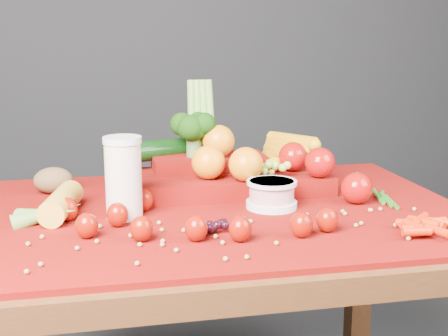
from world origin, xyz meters
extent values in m
cube|color=black|center=(0.00, 1.50, 1.25)|extent=(3.00, 0.02, 2.50)
cube|color=#3A1B0D|center=(0.00, 0.00, 0.72)|extent=(1.10, 0.80, 0.05)
cube|color=#3A1B0D|center=(-0.48, 0.33, 0.35)|extent=(0.06, 0.06, 0.70)
cube|color=#3A1B0D|center=(0.48, 0.33, 0.35)|extent=(0.06, 0.06, 0.70)
cube|color=#680307|center=(0.00, 0.00, 0.76)|extent=(1.05, 0.75, 0.01)
cylinder|color=beige|center=(-0.22, -0.02, 0.85)|extent=(0.08, 0.08, 0.17)
cylinder|color=silver|center=(-0.22, -0.02, 0.93)|extent=(0.08, 0.08, 0.01)
cylinder|color=silver|center=(0.10, -0.01, 0.77)|extent=(0.11, 0.11, 0.02)
cylinder|color=#C98496|center=(0.10, -0.01, 0.80)|extent=(0.10, 0.10, 0.05)
cylinder|color=silver|center=(0.10, -0.01, 0.82)|extent=(0.11, 0.11, 0.01)
ellipsoid|color=maroon|center=(-0.24, -0.08, 0.79)|extent=(0.04, 0.04, 0.05)
cone|color=#0B400D|center=(-0.24, -0.08, 0.81)|extent=(0.03, 0.03, 0.01)
ellipsoid|color=maroon|center=(-0.30, -0.14, 0.79)|extent=(0.04, 0.04, 0.05)
cone|color=#0B400D|center=(-0.30, -0.14, 0.81)|extent=(0.03, 0.03, 0.01)
ellipsoid|color=maroon|center=(-0.20, -0.18, 0.79)|extent=(0.04, 0.04, 0.05)
cone|color=#0B400D|center=(-0.20, -0.18, 0.81)|extent=(0.03, 0.03, 0.01)
ellipsoid|color=maroon|center=(-0.10, -0.20, 0.79)|extent=(0.04, 0.04, 0.05)
cone|color=#0B400D|center=(-0.10, -0.20, 0.81)|extent=(0.03, 0.03, 0.01)
ellipsoid|color=maroon|center=(-0.02, -0.22, 0.79)|extent=(0.04, 0.04, 0.05)
cone|color=#0B400D|center=(-0.02, -0.22, 0.81)|extent=(0.03, 0.03, 0.01)
ellipsoid|color=maroon|center=(0.10, -0.22, 0.79)|extent=(0.04, 0.04, 0.05)
cone|color=#0B400D|center=(0.10, -0.22, 0.81)|extent=(0.03, 0.03, 0.01)
ellipsoid|color=maroon|center=(-0.18, 0.02, 0.79)|extent=(0.04, 0.04, 0.05)
cone|color=#0B400D|center=(-0.18, 0.02, 0.81)|extent=(0.03, 0.03, 0.01)
ellipsoid|color=maroon|center=(-0.34, -0.02, 0.79)|extent=(0.04, 0.04, 0.05)
cone|color=#0B400D|center=(-0.34, -0.02, 0.81)|extent=(0.03, 0.03, 0.01)
ellipsoid|color=maroon|center=(0.16, -0.20, 0.79)|extent=(0.04, 0.04, 0.05)
cone|color=#0B400D|center=(0.16, -0.20, 0.81)|extent=(0.03, 0.03, 0.01)
cylinder|color=gold|center=(-0.35, 0.02, 0.79)|extent=(0.09, 0.19, 0.06)
ellipsoid|color=brown|center=(-0.38, 0.22, 0.79)|extent=(0.09, 0.07, 0.06)
cube|color=#680307|center=(0.02, 0.15, 0.78)|extent=(0.52, 0.22, 0.04)
cube|color=#680307|center=(0.00, 0.20, 0.82)|extent=(0.28, 0.12, 0.03)
sphere|color=#A1000D|center=(0.24, 0.06, 0.84)|extent=(0.07, 0.07, 0.07)
sphere|color=#A1000D|center=(0.30, -0.02, 0.80)|extent=(0.07, 0.07, 0.07)
sphere|color=#A1000D|center=(0.20, 0.14, 0.84)|extent=(0.07, 0.07, 0.07)
sphere|color=#DC5D08|center=(-0.02, 0.10, 0.85)|extent=(0.08, 0.08, 0.08)
sphere|color=#DC5D08|center=(0.06, 0.06, 0.85)|extent=(0.08, 0.08, 0.08)
sphere|color=#DC5D08|center=(0.02, 0.18, 0.88)|extent=(0.08, 0.08, 0.08)
cylinder|color=#C3940A|center=(0.17, 0.22, 0.82)|extent=(0.06, 0.17, 0.04)
cylinder|color=#C3940A|center=(0.19, 0.22, 0.84)|extent=(0.04, 0.16, 0.04)
cylinder|color=#C3940A|center=(0.21, 0.22, 0.85)|extent=(0.07, 0.17, 0.04)
cylinder|color=#C3940A|center=(0.22, 0.22, 0.87)|extent=(0.10, 0.16, 0.04)
cylinder|color=#3F662D|center=(-0.04, 0.20, 0.86)|extent=(0.04, 0.04, 0.04)
cylinder|color=olive|center=(-0.04, 0.24, 0.92)|extent=(0.03, 0.06, 0.22)
cylinder|color=olive|center=(-0.02, 0.24, 0.92)|extent=(0.02, 0.06, 0.22)
cylinder|color=olive|center=(0.00, 0.24, 0.92)|extent=(0.02, 0.06, 0.22)
cylinder|color=olive|center=(0.01, 0.24, 0.92)|extent=(0.03, 0.06, 0.22)
cylinder|color=black|center=(-0.14, 0.24, 0.85)|extent=(0.24, 0.12, 0.05)
camera|label=1|loc=(-0.28, -1.30, 1.15)|focal=50.00mm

